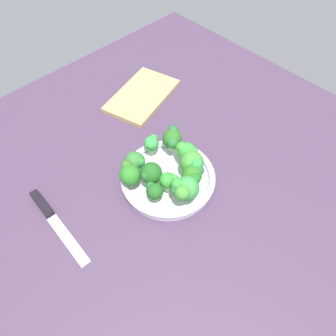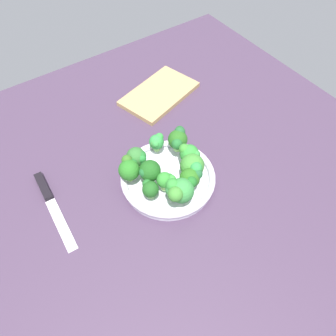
% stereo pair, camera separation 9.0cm
% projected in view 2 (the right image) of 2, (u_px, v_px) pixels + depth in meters
% --- Properties ---
extents(ground_plane, '(1.30, 1.30, 0.03)m').
position_uv_depth(ground_plane, '(174.00, 176.00, 0.97)').
color(ground_plane, '#45334A').
extents(bowl, '(0.26, 0.26, 0.03)m').
position_uv_depth(bowl, '(168.00, 178.00, 0.93)').
color(bowl, white).
rests_on(bowl, ground_plane).
extents(broccoli_floret_0, '(0.06, 0.06, 0.07)m').
position_uv_depth(broccoli_floret_0, '(178.00, 139.00, 0.94)').
color(broccoli_floret_0, '#85C25F').
rests_on(broccoli_floret_0, bowl).
extents(broccoli_floret_1, '(0.05, 0.04, 0.06)m').
position_uv_depth(broccoli_floret_1, '(166.00, 180.00, 0.87)').
color(broccoli_floret_1, '#9DCD6B').
rests_on(broccoli_floret_1, bowl).
extents(broccoli_floret_2, '(0.05, 0.06, 0.07)m').
position_uv_depth(broccoli_floret_2, '(137.00, 157.00, 0.91)').
color(broccoli_floret_2, '#94C961').
rests_on(broccoli_floret_2, bowl).
extents(broccoli_floret_3, '(0.06, 0.06, 0.07)m').
position_uv_depth(broccoli_floret_3, '(150.00, 172.00, 0.87)').
color(broccoli_floret_3, '#85BF53').
rests_on(broccoli_floret_3, bowl).
extents(broccoli_floret_4, '(0.05, 0.06, 0.07)m').
position_uv_depth(broccoli_floret_4, '(189.00, 154.00, 0.91)').
color(broccoli_floret_4, '#78B560').
rests_on(broccoli_floret_4, bowl).
extents(broccoli_floret_5, '(0.06, 0.06, 0.07)m').
position_uv_depth(broccoli_floret_5, '(190.00, 179.00, 0.86)').
color(broccoli_floret_5, '#92DA69').
rests_on(broccoli_floret_5, bowl).
extents(broccoli_floret_6, '(0.04, 0.05, 0.05)m').
position_uv_depth(broccoli_floret_6, '(150.00, 188.00, 0.86)').
color(broccoli_floret_6, '#78BA5D').
rests_on(broccoli_floret_6, bowl).
extents(broccoli_floret_7, '(0.06, 0.06, 0.07)m').
position_uv_depth(broccoli_floret_7, '(129.00, 169.00, 0.88)').
color(broccoli_floret_7, '#83C458').
rests_on(broccoli_floret_7, bowl).
extents(broccoli_floret_8, '(0.07, 0.07, 0.07)m').
position_uv_depth(broccoli_floret_8, '(192.00, 166.00, 0.89)').
color(broccoli_floret_8, '#93D163').
rests_on(broccoli_floret_8, bowl).
extents(broccoli_floret_9, '(0.08, 0.07, 0.08)m').
position_uv_depth(broccoli_floret_9, '(179.00, 191.00, 0.83)').
color(broccoli_floret_9, '#94DA63').
rests_on(broccoli_floret_9, bowl).
extents(broccoli_floret_10, '(0.05, 0.04, 0.05)m').
position_uv_depth(broccoli_floret_10, '(157.00, 142.00, 0.95)').
color(broccoli_floret_10, '#8FC866').
rests_on(broccoli_floret_10, bowl).
extents(knife, '(0.04, 0.27, 0.01)m').
position_uv_depth(knife, '(49.00, 199.00, 0.90)').
color(knife, silver).
rests_on(knife, ground_plane).
extents(cutting_board, '(0.29, 0.22, 0.02)m').
position_uv_depth(cutting_board, '(159.00, 94.00, 1.17)').
color(cutting_board, tan).
rests_on(cutting_board, ground_plane).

